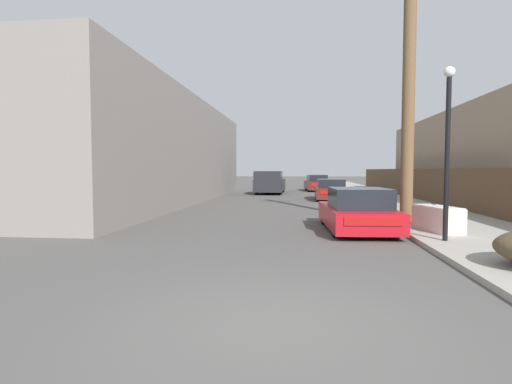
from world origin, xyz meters
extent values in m
plane|color=#4F4C49|center=(0.00, 0.00, 0.00)|extent=(220.00, 220.00, 0.00)
cube|color=#9E998E|center=(5.30, 23.50, 0.06)|extent=(4.20, 63.00, 0.12)
cube|color=silver|center=(4.15, 7.11, 0.46)|extent=(1.03, 1.76, 0.67)
cube|color=white|center=(4.15, 7.11, 0.81)|extent=(0.99, 1.69, 0.03)
cube|color=#333335|center=(4.20, 7.65, 0.84)|extent=(0.08, 0.20, 0.02)
cube|color=gray|center=(4.08, 7.36, 0.83)|extent=(0.67, 0.23, 0.01)
cube|color=gray|center=(4.20, 6.87, 0.83)|extent=(0.67, 0.23, 0.01)
cube|color=red|center=(2.00, 7.79, 0.43)|extent=(2.10, 4.27, 0.58)
cube|color=black|center=(2.02, 7.41, 1.01)|extent=(1.72, 2.09, 0.58)
cube|color=#B21414|center=(2.12, 5.69, 0.53)|extent=(1.45, 0.11, 0.20)
cylinder|color=black|center=(1.11, 9.03, 0.30)|extent=(0.23, 0.62, 0.61)
cylinder|color=black|center=(2.74, 9.13, 0.30)|extent=(0.23, 0.62, 0.61)
cylinder|color=black|center=(1.26, 6.45, 0.30)|extent=(0.23, 0.62, 0.61)
cylinder|color=black|center=(2.89, 6.55, 0.30)|extent=(0.23, 0.62, 0.61)
cube|color=#5B1E19|center=(2.15, 20.36, 0.46)|extent=(1.88, 4.26, 0.64)
cube|color=black|center=(2.15, 20.19, 1.03)|extent=(1.60, 2.39, 0.50)
cube|color=#B21414|center=(2.13, 18.22, 0.57)|extent=(1.43, 0.05, 0.22)
cylinder|color=black|center=(1.38, 21.69, 0.31)|extent=(0.21, 0.62, 0.62)
cylinder|color=black|center=(2.96, 21.67, 0.31)|extent=(0.21, 0.62, 0.62)
cylinder|color=black|center=(1.34, 19.06, 0.31)|extent=(0.21, 0.62, 0.62)
cylinder|color=black|center=(2.93, 19.04, 0.31)|extent=(0.21, 0.62, 0.62)
cube|color=#5B1E19|center=(1.72, 30.91, 0.50)|extent=(2.18, 4.73, 0.71)
cube|color=black|center=(1.74, 30.73, 1.14)|extent=(1.76, 2.69, 0.56)
cube|color=#B21414|center=(1.91, 28.61, 0.63)|extent=(1.41, 0.15, 0.25)
cylinder|color=black|center=(0.82, 32.26, 0.33)|extent=(0.25, 0.67, 0.66)
cylinder|color=black|center=(2.38, 32.40, 0.33)|extent=(0.25, 0.67, 0.66)
cylinder|color=black|center=(1.06, 29.43, 0.33)|extent=(0.25, 0.67, 0.66)
cylinder|color=black|center=(2.62, 29.56, 0.33)|extent=(0.25, 0.67, 0.66)
cube|color=#232328|center=(-2.04, 26.79, 0.67)|extent=(2.15, 5.77, 0.92)
cube|color=#232328|center=(-2.07, 25.21, 1.44)|extent=(1.98, 2.61, 0.62)
cube|color=black|center=(-2.07, 25.21, 1.46)|extent=(2.02, 2.56, 0.34)
cylinder|color=black|center=(-1.19, 25.00, 0.42)|extent=(0.27, 0.84, 0.84)
cylinder|color=black|center=(-2.94, 25.02, 0.42)|extent=(0.27, 0.84, 0.84)
cylinder|color=black|center=(-1.14, 28.55, 0.42)|extent=(0.27, 0.84, 0.84)
cylinder|color=black|center=(-2.89, 28.58, 0.42)|extent=(0.27, 0.84, 0.84)
cylinder|color=brown|center=(3.75, 8.91, 4.55)|extent=(0.40, 0.40, 8.85)
cylinder|color=black|center=(3.81, 5.51, 2.08)|extent=(0.12, 0.12, 3.93)
sphere|color=white|center=(3.81, 5.51, 4.18)|extent=(0.26, 0.26, 0.26)
cube|color=brown|center=(7.25, 18.65, 1.02)|extent=(0.08, 39.94, 1.80)
cube|color=gray|center=(-8.70, 17.50, 2.90)|extent=(7.00, 24.12, 5.80)
cube|color=gray|center=(11.58, 20.52, 2.63)|extent=(6.00, 21.79, 5.26)
camera|label=1|loc=(0.28, -4.59, 1.84)|focal=28.00mm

